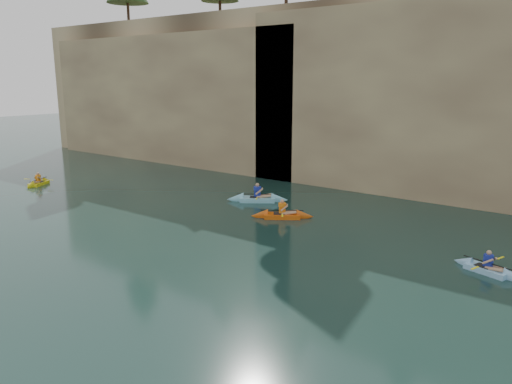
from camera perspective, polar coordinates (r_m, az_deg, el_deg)
The scene contains 10 objects.
ground at distance 14.19m, azimuth -21.32°, elevation -16.96°, with size 160.00×160.00×0.00m, color black.
cliff at distance 37.71m, azimuth 20.77°, elevation 10.82°, with size 70.00×16.00×12.00m, color tan.
cliff_slab_west at distance 42.14m, azimuth -10.14°, elevation 10.60°, with size 26.00×2.40×10.56m, color tan.
cliff_slab_center at distance 30.06m, azimuth 20.30°, elevation 9.94°, with size 24.00×2.40×11.40m, color tan.
sea_cave_west at distance 40.51m, azimuth -8.68°, elevation 5.91°, with size 4.50×1.00×4.00m, color black.
sea_cave_center at distance 32.17m, azimuth 9.12°, elevation 3.37°, with size 3.50×1.00×3.20m, color black.
kayaker_orange at distance 24.99m, azimuth 3.01°, elevation -2.66°, with size 3.00×2.37×1.19m.
kayaker_ltblue_near at distance 19.99m, azimuth 24.92°, elevation -8.00°, with size 2.75×2.04×1.05m.
kayaker_yellow at distance 35.58m, azimuth -23.57°, elevation 0.95°, with size 1.91×2.56×1.04m.
kayaker_ltblue_mid at distance 28.25m, azimuth 0.16°, elevation -0.77°, with size 3.31×2.62×1.33m.
Camera 1 is at (10.80, -6.12, 6.87)m, focal length 35.00 mm.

